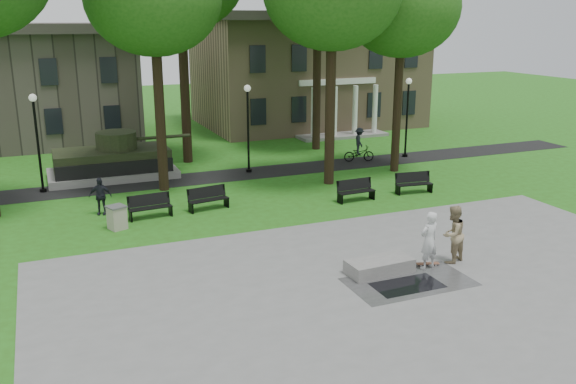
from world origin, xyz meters
name	(u,v)px	position (x,y,z in m)	size (l,w,h in m)	color
ground	(345,249)	(0.00, 0.00, 0.00)	(120.00, 120.00, 0.00)	#275915
plaza	(425,306)	(0.00, -5.00, 0.01)	(22.00, 16.00, 0.02)	gray
footpath	(242,174)	(0.00, 12.00, 0.01)	(44.00, 2.60, 0.01)	black
building_right	(306,68)	(10.00, 26.00, 4.34)	(17.00, 12.00, 8.60)	#9E8460
building_left	(17,88)	(-11.00, 26.50, 3.60)	(15.00, 10.00, 7.20)	#4C443D
tree_3	(402,8)	(8.00, 9.50, 8.60)	(6.00, 6.00, 11.19)	black
lamp_left	(37,135)	(-10.00, 12.30, 2.79)	(0.36, 0.36, 4.73)	black
lamp_mid	(248,121)	(0.50, 12.30, 2.79)	(0.36, 0.36, 4.73)	black
lamp_right	(407,111)	(10.50, 12.30, 2.79)	(0.36, 0.36, 4.73)	black
tank_monument	(113,161)	(-6.46, 14.00, 0.86)	(7.45, 3.40, 2.40)	gray
puddle	(407,285)	(0.32, -3.61, 0.02)	(2.20, 1.20, 0.00)	black
concrete_block	(379,266)	(0.02, -2.38, 0.24)	(2.20, 1.00, 0.45)	gray
skateboard	(428,264)	(1.86, -2.48, 0.06)	(0.78, 0.20, 0.07)	brown
skateboarder	(429,240)	(1.69, -2.68, 1.01)	(0.72, 0.48, 1.98)	silver
friend_watching	(453,234)	(2.77, -2.52, 1.02)	(0.98, 0.76, 2.01)	#9B8864
pedestrian_walker	(100,196)	(-7.76, 7.61, 0.81)	(0.95, 0.39, 1.62)	black
cyclist	(359,148)	(7.31, 12.29, 0.82)	(1.87, 1.11, 2.00)	black
park_bench_0	(150,206)	(-5.90, 6.36, 0.52)	(1.83, 0.68, 1.00)	black
park_bench_1	(208,198)	(-3.34, 6.56, 0.52)	(1.85, 0.82, 1.00)	black
park_bench_2	(355,190)	(3.27, 5.26, 0.52)	(1.82, 0.61, 1.00)	black
park_bench_3	(413,182)	(6.46, 5.37, 0.52)	(1.84, 0.72, 1.00)	black
trash_bin	(117,217)	(-7.38, 5.40, 0.49)	(0.86, 0.86, 0.96)	#A6A089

